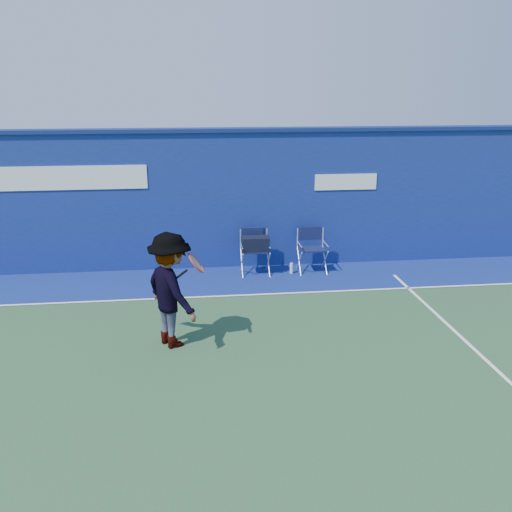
{
  "coord_description": "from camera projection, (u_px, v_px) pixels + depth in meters",
  "views": [
    {
      "loc": [
        0.23,
        -6.68,
        3.94
      ],
      "look_at": [
        1.31,
        2.6,
        1.0
      ],
      "focal_mm": 38.0,
      "sensor_mm": 36.0,
      "label": 1
    }
  ],
  "objects": [
    {
      "name": "out_of_bounds_strip",
      "position": [
        186.0,
        282.0,
        11.37
      ],
      "size": [
        24.0,
        1.8,
        0.01
      ],
      "primitive_type": "cube",
      "color": "navy",
      "rests_on": "ground"
    },
    {
      "name": "ground",
      "position": [
        184.0,
        384.0,
        7.49
      ],
      "size": [
        80.0,
        80.0,
        0.0
      ],
      "primitive_type": "plane",
      "color": "#2A4F2E",
      "rests_on": "ground"
    },
    {
      "name": "water_bottle",
      "position": [
        291.0,
        268.0,
        11.86
      ],
      "size": [
        0.07,
        0.07,
        0.24
      ],
      "primitive_type": "cylinder",
      "color": "silver",
      "rests_on": "ground"
    },
    {
      "name": "directors_chair_left",
      "position": [
        255.0,
        255.0,
        11.77
      ],
      "size": [
        0.58,
        0.54,
        0.99
      ],
      "color": "silver",
      "rests_on": "ground"
    },
    {
      "name": "stadium_wall",
      "position": [
        184.0,
        199.0,
        11.95
      ],
      "size": [
        24.0,
        0.5,
        3.08
      ],
      "color": "navy",
      "rests_on": "ground"
    },
    {
      "name": "tennis_player",
      "position": [
        171.0,
        290.0,
        8.38
      ],
      "size": [
        1.2,
        1.36,
        1.83
      ],
      "color": "#EA4738",
      "rests_on": "ground"
    },
    {
      "name": "court_lines",
      "position": [
        184.0,
        362.0,
        8.05
      ],
      "size": [
        24.0,
        12.0,
        0.01
      ],
      "color": "white",
      "rests_on": "out_of_bounds_strip"
    },
    {
      "name": "directors_chair_right",
      "position": [
        312.0,
        259.0,
        11.94
      ],
      "size": [
        0.58,
        0.52,
        0.96
      ],
      "color": "silver",
      "rests_on": "ground"
    }
  ]
}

